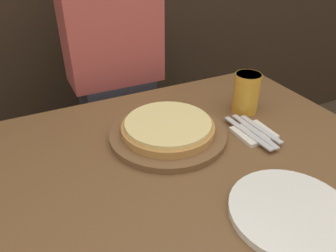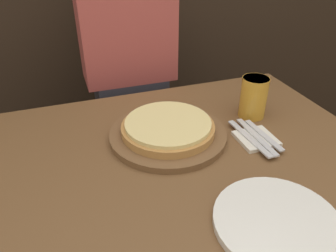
{
  "view_description": "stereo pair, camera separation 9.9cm",
  "coord_description": "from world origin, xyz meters",
  "px_view_note": "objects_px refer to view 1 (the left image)",
  "views": [
    {
      "loc": [
        -0.39,
        -0.64,
        1.3
      ],
      "look_at": [
        -0.02,
        0.12,
        0.78
      ],
      "focal_mm": 35.0,
      "sensor_mm": 36.0,
      "label": 1
    },
    {
      "loc": [
        -0.3,
        -0.68,
        1.3
      ],
      "look_at": [
        -0.02,
        0.12,
        0.78
      ],
      "focal_mm": 35.0,
      "sensor_mm": 36.0,
      "label": 2
    }
  ],
  "objects_px": {
    "dinner_plate": "(291,212)",
    "diner_person": "(117,90)",
    "dinner_knife": "(254,131)",
    "spoon": "(261,129)",
    "fork": "(248,133)",
    "beer_glass": "(246,91)",
    "pizza_on_board": "(168,130)"
  },
  "relations": [
    {
      "from": "fork",
      "to": "diner_person",
      "type": "relative_size",
      "value": 0.16
    },
    {
      "from": "dinner_plate",
      "to": "fork",
      "type": "distance_m",
      "value": 0.32
    },
    {
      "from": "diner_person",
      "to": "dinner_plate",
      "type": "bearing_deg",
      "value": -83.75
    },
    {
      "from": "fork",
      "to": "dinner_knife",
      "type": "xyz_separation_m",
      "value": [
        0.02,
        0.0,
        0.0
      ]
    },
    {
      "from": "beer_glass",
      "to": "spoon",
      "type": "bearing_deg",
      "value": -106.78
    },
    {
      "from": "dinner_plate",
      "to": "diner_person",
      "type": "bearing_deg",
      "value": 96.25
    },
    {
      "from": "dinner_plate",
      "to": "spoon",
      "type": "bearing_deg",
      "value": 61.88
    },
    {
      "from": "dinner_knife",
      "to": "spoon",
      "type": "bearing_deg",
      "value": -0.0
    },
    {
      "from": "dinner_plate",
      "to": "dinner_knife",
      "type": "xyz_separation_m",
      "value": [
        0.14,
        0.3,
        0.01
      ]
    },
    {
      "from": "dinner_plate",
      "to": "dinner_knife",
      "type": "height_order",
      "value": "dinner_plate"
    },
    {
      "from": "fork",
      "to": "dinner_plate",
      "type": "bearing_deg",
      "value": -110.23
    },
    {
      "from": "beer_glass",
      "to": "diner_person",
      "type": "distance_m",
      "value": 0.61
    },
    {
      "from": "fork",
      "to": "spoon",
      "type": "xyz_separation_m",
      "value": [
        0.05,
        -0.0,
        0.0
      ]
    },
    {
      "from": "pizza_on_board",
      "to": "dinner_knife",
      "type": "distance_m",
      "value": 0.27
    },
    {
      "from": "beer_glass",
      "to": "fork",
      "type": "relative_size",
      "value": 0.65
    },
    {
      "from": "dinner_plate",
      "to": "spoon",
      "type": "xyz_separation_m",
      "value": [
        0.16,
        0.3,
        0.01
      ]
    },
    {
      "from": "diner_person",
      "to": "beer_glass",
      "type": "bearing_deg",
      "value": -58.78
    },
    {
      "from": "dinner_knife",
      "to": "beer_glass",
      "type": "bearing_deg",
      "value": 64.24
    },
    {
      "from": "beer_glass",
      "to": "diner_person",
      "type": "xyz_separation_m",
      "value": [
        -0.31,
        0.5,
        -0.15
      ]
    },
    {
      "from": "spoon",
      "to": "pizza_on_board",
      "type": "bearing_deg",
      "value": 158.82
    },
    {
      "from": "pizza_on_board",
      "to": "fork",
      "type": "xyz_separation_m",
      "value": [
        0.22,
        -0.1,
        -0.01
      ]
    },
    {
      "from": "pizza_on_board",
      "to": "spoon",
      "type": "bearing_deg",
      "value": -21.18
    },
    {
      "from": "pizza_on_board",
      "to": "spoon",
      "type": "distance_m",
      "value": 0.29
    },
    {
      "from": "dinner_plate",
      "to": "diner_person",
      "type": "distance_m",
      "value": 0.95
    },
    {
      "from": "fork",
      "to": "spoon",
      "type": "relative_size",
      "value": 1.18
    },
    {
      "from": "beer_glass",
      "to": "spoon",
      "type": "relative_size",
      "value": 0.77
    },
    {
      "from": "beer_glass",
      "to": "dinner_plate",
      "type": "xyz_separation_m",
      "value": [
        -0.2,
        -0.44,
        -0.07
      ]
    },
    {
      "from": "spoon",
      "to": "diner_person",
      "type": "relative_size",
      "value": 0.13
    },
    {
      "from": "beer_glass",
      "to": "diner_person",
      "type": "height_order",
      "value": "diner_person"
    },
    {
      "from": "pizza_on_board",
      "to": "fork",
      "type": "distance_m",
      "value": 0.24
    },
    {
      "from": "dinner_plate",
      "to": "dinner_knife",
      "type": "distance_m",
      "value": 0.33
    },
    {
      "from": "fork",
      "to": "diner_person",
      "type": "height_order",
      "value": "diner_person"
    }
  ]
}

